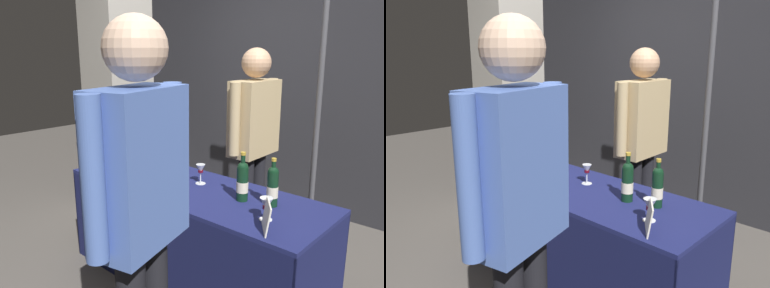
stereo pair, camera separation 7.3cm
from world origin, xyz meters
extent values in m
plane|color=#514C47|center=(0.00, 0.00, 0.00)|extent=(12.00, 12.00, 0.00)
cube|color=#2D2D33|center=(0.00, 1.82, 1.52)|extent=(7.01, 0.12, 3.04)
cube|color=gray|center=(-1.62, 0.64, 1.51)|extent=(0.53, 0.53, 3.02)
cube|color=#191E51|center=(0.00, 0.00, 0.71)|extent=(1.89, 0.67, 0.02)
cube|color=#141942|center=(0.00, -0.33, 0.35)|extent=(1.89, 0.01, 0.70)
cube|color=#141942|center=(0.00, 0.33, 0.35)|extent=(1.89, 0.01, 0.70)
cube|color=#141942|center=(-0.94, 0.00, 0.35)|extent=(0.01, 0.67, 0.70)
cylinder|color=black|center=(-0.40, 0.11, 0.82)|extent=(0.07, 0.07, 0.20)
sphere|color=black|center=(-0.40, 0.11, 0.92)|extent=(0.07, 0.07, 0.07)
cylinder|color=black|center=(-0.40, 0.11, 0.96)|extent=(0.03, 0.03, 0.08)
cylinder|color=#B7932D|center=(-0.40, 0.11, 1.01)|extent=(0.03, 0.03, 0.02)
cylinder|color=beige|center=(-0.40, 0.11, 0.81)|extent=(0.08, 0.08, 0.06)
cylinder|color=#192333|center=(-0.33, -0.10, 0.84)|extent=(0.08, 0.08, 0.25)
sphere|color=#192333|center=(-0.33, -0.10, 0.97)|extent=(0.08, 0.08, 0.08)
cylinder|color=#192333|center=(-0.33, -0.10, 1.00)|extent=(0.03, 0.03, 0.07)
cylinder|color=black|center=(-0.33, -0.10, 1.05)|extent=(0.04, 0.04, 0.02)
cylinder|color=beige|center=(-0.33, -0.10, 0.82)|extent=(0.08, 0.08, 0.08)
cylinder|color=black|center=(0.39, 0.03, 0.83)|extent=(0.07, 0.07, 0.21)
sphere|color=black|center=(0.39, 0.03, 0.93)|extent=(0.07, 0.07, 0.07)
cylinder|color=black|center=(0.39, 0.03, 0.97)|extent=(0.03, 0.03, 0.08)
cylinder|color=#B7932D|center=(0.39, 0.03, 1.02)|extent=(0.03, 0.03, 0.02)
cylinder|color=beige|center=(0.39, 0.03, 0.81)|extent=(0.07, 0.07, 0.07)
cylinder|color=#192333|center=(-0.38, -0.22, 0.84)|extent=(0.07, 0.07, 0.24)
sphere|color=#192333|center=(-0.38, -0.22, 0.96)|extent=(0.07, 0.07, 0.07)
cylinder|color=#192333|center=(-0.38, -0.22, 1.00)|extent=(0.03, 0.03, 0.08)
cylinder|color=#B7932D|center=(-0.38, -0.22, 1.05)|extent=(0.03, 0.03, 0.02)
cylinder|color=beige|center=(-0.38, -0.22, 0.82)|extent=(0.07, 0.07, 0.08)
cylinder|color=black|center=(0.57, 0.08, 0.83)|extent=(0.07, 0.07, 0.21)
sphere|color=black|center=(0.57, 0.08, 0.93)|extent=(0.07, 0.07, 0.07)
cylinder|color=black|center=(0.57, 0.08, 0.96)|extent=(0.03, 0.03, 0.07)
cylinder|color=#B7932D|center=(0.57, 0.08, 1.01)|extent=(0.03, 0.03, 0.02)
cylinder|color=beige|center=(0.57, 0.08, 0.81)|extent=(0.07, 0.07, 0.07)
cylinder|color=#192333|center=(-0.72, -0.02, 0.84)|extent=(0.08, 0.08, 0.25)
sphere|color=#192333|center=(-0.72, -0.02, 0.97)|extent=(0.07, 0.07, 0.07)
cylinder|color=#192333|center=(-0.72, -0.02, 1.01)|extent=(0.03, 0.03, 0.08)
cylinder|color=#B7932D|center=(-0.72, -0.02, 1.05)|extent=(0.03, 0.03, 0.02)
cylinder|color=beige|center=(-0.72, -0.02, 0.82)|extent=(0.08, 0.08, 0.08)
cylinder|color=silver|center=(0.00, 0.09, 0.72)|extent=(0.07, 0.07, 0.00)
cylinder|color=silver|center=(0.00, 0.09, 0.76)|extent=(0.01, 0.01, 0.07)
cone|color=silver|center=(0.00, 0.09, 0.83)|extent=(0.06, 0.06, 0.06)
cylinder|color=#590C19|center=(0.00, 0.09, 0.81)|extent=(0.04, 0.04, 0.02)
cylinder|color=silver|center=(-0.29, -0.22, 0.72)|extent=(0.07, 0.07, 0.00)
cylinder|color=silver|center=(-0.29, -0.22, 0.76)|extent=(0.01, 0.01, 0.07)
cone|color=silver|center=(-0.29, -0.22, 0.83)|extent=(0.07, 0.07, 0.07)
cylinder|color=#590C19|center=(-0.29, -0.22, 0.81)|extent=(0.04, 0.04, 0.02)
cylinder|color=silver|center=(0.65, -0.11, 0.72)|extent=(0.07, 0.07, 0.00)
cylinder|color=silver|center=(0.65, -0.11, 0.75)|extent=(0.01, 0.01, 0.06)
cone|color=silver|center=(0.65, -0.11, 0.81)|extent=(0.07, 0.07, 0.07)
cylinder|color=#590C19|center=(0.65, -0.11, 0.79)|extent=(0.04, 0.04, 0.02)
cylinder|color=slate|center=(-0.56, -0.15, 0.82)|extent=(0.10, 0.10, 0.20)
cylinder|color=#38722D|center=(-0.56, -0.17, 0.93)|extent=(0.02, 0.01, 0.22)
ellipsoid|color=#E05B1E|center=(-0.55, -0.18, 1.04)|extent=(0.03, 0.03, 0.05)
cylinder|color=#38722D|center=(-0.56, -0.15, 0.97)|extent=(0.03, 0.03, 0.30)
ellipsoid|color=red|center=(-0.55, -0.13, 1.12)|extent=(0.03, 0.03, 0.05)
cylinder|color=#38722D|center=(-0.56, -0.15, 0.93)|extent=(0.04, 0.01, 0.23)
ellipsoid|color=red|center=(-0.58, -0.15, 1.05)|extent=(0.03, 0.03, 0.05)
cylinder|color=#38722D|center=(-0.58, -0.16, 0.92)|extent=(0.02, 0.04, 0.21)
ellipsoid|color=#E05B1E|center=(-0.57, -0.17, 1.03)|extent=(0.03, 0.03, 0.05)
cylinder|color=#38722D|center=(-0.57, -0.17, 0.95)|extent=(0.01, 0.03, 0.26)
ellipsoid|color=pink|center=(-0.57, -0.17, 1.08)|extent=(0.03, 0.03, 0.05)
cube|color=silver|center=(0.71, -0.22, 0.80)|extent=(0.13, 0.16, 0.15)
cylinder|color=black|center=(0.03, 0.77, 0.41)|extent=(0.12, 0.12, 0.82)
cylinder|color=black|center=(0.04, 0.60, 0.41)|extent=(0.12, 0.12, 0.82)
cube|color=tan|center=(0.03, 0.69, 1.11)|extent=(0.22, 0.45, 0.58)
sphere|color=tan|center=(0.03, 0.69, 1.53)|extent=(0.23, 0.23, 0.23)
cylinder|color=tan|center=(0.03, 0.95, 1.13)|extent=(0.08, 0.08, 0.53)
cylinder|color=tan|center=(0.04, 0.42, 1.13)|extent=(0.08, 0.08, 0.53)
cube|color=#4C6BB7|center=(0.55, -0.91, 1.18)|extent=(0.30, 0.45, 0.62)
sphere|color=beige|center=(0.55, -0.91, 1.63)|extent=(0.24, 0.24, 0.24)
cylinder|color=#4C6BB7|center=(0.61, -1.16, 1.21)|extent=(0.08, 0.08, 0.57)
cylinder|color=#4C6BB7|center=(0.49, -0.67, 1.21)|extent=(0.08, 0.08, 0.57)
cylinder|color=#47474C|center=(0.42, 0.96, 1.12)|extent=(0.04, 0.04, 2.25)
camera|label=1|loc=(1.64, -1.82, 1.62)|focal=35.72mm
camera|label=2|loc=(1.69, -1.77, 1.62)|focal=35.72mm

